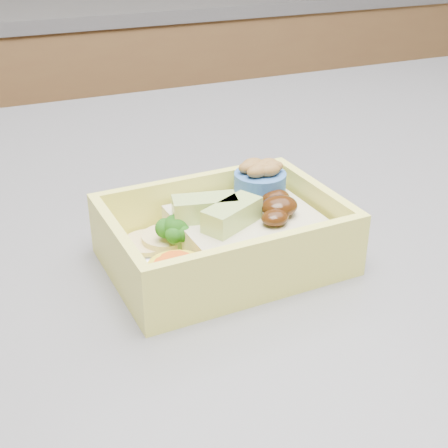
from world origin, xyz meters
name	(u,v)px	position (x,y,z in m)	size (l,w,h in m)	color
back_cabinets	(9,16)	(0.00, 1.23, 0.89)	(3.20, 0.62, 2.30)	brown
bento_box	(229,234)	(0.00, -0.14, 0.94)	(0.17, 0.12, 0.06)	#F2EE64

